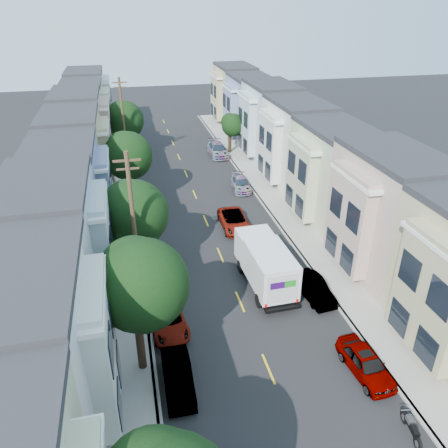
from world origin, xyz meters
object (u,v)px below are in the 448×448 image
object	(u,v)px
tree_d	(127,156)
tree_e	(123,121)
parked_right_b	(313,288)
parked_left_d	(149,213)
parked_right_a	(366,363)
tree_far_r	(232,126)
parked_left_c	(168,320)
utility_pole_near	(134,229)
parked_right_d	(218,150)
parked_left_b	(178,377)
tree_b	(140,286)
tree_c	(133,214)
fedex_truck	(265,263)
motorcycle	(411,428)
parked_right_c	(241,184)
utility_pole_far	(124,123)
lead_sedan	(234,221)

from	to	relation	value
tree_d	tree_e	distance (m)	14.51
parked_right_b	tree_e	bearing A→B (deg)	103.53
parked_left_d	parked_right_a	distance (m)	22.87
tree_far_r	parked_left_d	bearing A→B (deg)	-124.95
tree_d	parked_left_c	distance (m)	18.91
tree_e	tree_far_r	xyz separation A→B (m)	(13.20, -1.27, -1.05)
utility_pole_near	parked_right_d	world-z (taller)	utility_pole_near
tree_e	parked_left_b	distance (m)	37.76
parked_right_a	parked_left_c	bearing A→B (deg)	144.29
parked_left_d	tree_b	bearing A→B (deg)	-89.08
tree_far_r	tree_c	bearing A→B (deg)	-117.68
fedex_truck	parked_right_d	xyz separation A→B (m)	(2.76, 28.02, -1.01)
tree_d	parked_right_a	world-z (taller)	tree_d
tree_d	parked_right_d	world-z (taller)	tree_d
parked_right_d	motorcycle	bearing A→B (deg)	-89.96
motorcycle	parked_left_d	bearing A→B (deg)	121.43
tree_b	tree_far_r	world-z (taller)	tree_b
parked_right_c	utility_pole_far	bearing A→B (deg)	143.81
lead_sedan	motorcycle	bearing A→B (deg)	-80.99
tree_d	parked_left_b	size ratio (longest dim) A/B	1.78
parked_left_c	parked_right_a	world-z (taller)	parked_right_a
parked_left_b	parked_left_c	distance (m)	4.66
tree_c	parked_right_b	bearing A→B (deg)	-26.19
tree_e	parked_right_d	bearing A→B (deg)	-9.72
tree_c	tree_e	world-z (taller)	tree_c
utility_pole_far	lead_sedan	distance (m)	20.27
tree_b	tree_d	distance (m)	21.32
parked_left_b	parked_right_a	bearing A→B (deg)	-6.99
tree_b	parked_right_c	size ratio (longest dim) A/B	1.89
tree_b	parked_right_d	bearing A→B (deg)	71.72
parked_left_d	parked_right_b	xyz separation A→B (m)	(9.80, -13.79, -0.04)
tree_d	tree_c	bearing A→B (deg)	-90.00
fedex_truck	parked_left_d	xyz separation A→B (m)	(-7.04, 11.79, -1.05)
tree_b	utility_pole_far	size ratio (longest dim) A/B	0.78
tree_d	tree_e	bearing A→B (deg)	90.00
tree_d	fedex_truck	bearing A→B (deg)	-61.33
parked_left_c	parked_right_b	bearing A→B (deg)	0.85
lead_sedan	fedex_truck	bearing A→B (deg)	-88.94
lead_sedan	motorcycle	distance (m)	21.56
tree_far_r	parked_right_d	size ratio (longest dim) A/B	1.00
tree_e	lead_sedan	xyz separation A→B (m)	(8.46, -21.28, -3.92)
utility_pole_near	tree_c	bearing A→B (deg)	90.03
utility_pole_near	parked_left_b	xyz separation A→B (m)	(1.40, -8.11, -4.48)
tree_d	motorcycle	size ratio (longest dim) A/B	3.54
tree_c	parked_right_a	bearing A→B (deg)	-47.87
utility_pole_near	tree_e	bearing A→B (deg)	90.00
utility_pole_near	parked_left_d	world-z (taller)	utility_pole_near
tree_far_r	parked_right_b	bearing A→B (deg)	-93.72
tree_b	parked_left_b	size ratio (longest dim) A/B	1.93
utility_pole_near	fedex_truck	distance (m)	9.11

